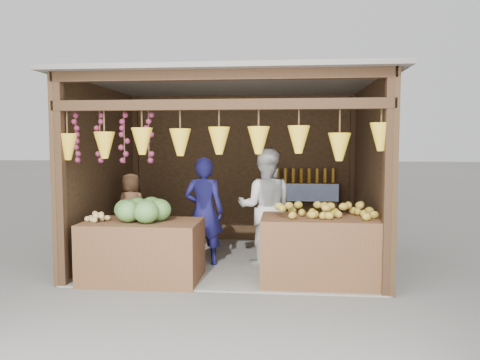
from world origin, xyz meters
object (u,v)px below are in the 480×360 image
at_px(counter_right, 322,250).
at_px(woman_standing, 265,207).
at_px(counter_left, 143,251).
at_px(vendor_seated, 131,207).
at_px(man_standing, 204,212).

bearing_deg(counter_right, woman_standing, 130.25).
bearing_deg(counter_left, vendor_seated, 114.71).
xyz_separation_m(counter_right, man_standing, (-1.62, 0.75, 0.36)).
height_order(counter_right, woman_standing, woman_standing).
bearing_deg(man_standing, woman_standing, -168.94).
height_order(woman_standing, vendor_seated, woman_standing).
distance_m(woman_standing, vendor_seated, 2.06).
relative_size(counter_left, vendor_seated, 1.42).
bearing_deg(counter_right, vendor_seated, 159.34).
relative_size(counter_left, woman_standing, 0.87).
distance_m(counter_left, counter_right, 2.27).
distance_m(counter_right, man_standing, 1.82).
distance_m(man_standing, vendor_seated, 1.21).
xyz_separation_m(counter_right, vendor_seated, (-2.80, 1.05, 0.36)).
relative_size(counter_right, man_standing, 0.97).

